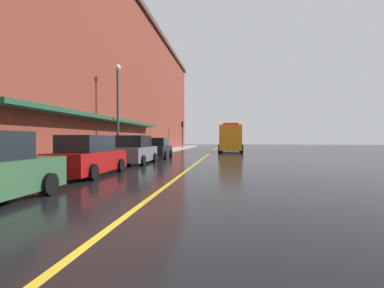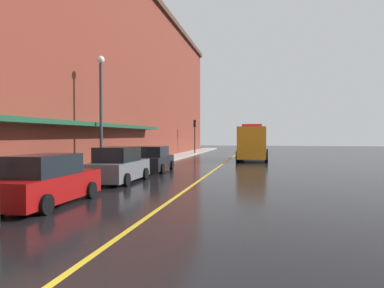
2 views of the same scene
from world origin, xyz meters
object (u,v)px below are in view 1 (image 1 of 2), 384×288
Objects in this scene: utility_truck at (231,139)px; parking_meter_2 at (123,147)px; street_lamp_left at (118,101)px; traffic_light_near at (182,129)px; parked_car_2 at (135,151)px; parking_meter_0 at (90,149)px; parked_car_3 at (157,148)px; parking_meter_1 at (15,155)px; parked_car_1 at (89,157)px.

utility_truck is 6.28× the size of parking_meter_2.
street_lamp_left is 1.61× the size of traffic_light_near.
parked_car_2 is 3.64m from parking_meter_0.
utility_truck is at bearing 62.69° from street_lamp_left.
street_lamp_left is (-2.02, -3.69, 3.59)m from parked_car_3.
utility_truck is at bearing 74.02° from parking_meter_1.
traffic_light_near is (0.06, 25.84, 2.10)m from parking_meter_2.
parked_car_3 is at bearing -26.15° from utility_truck.
parking_meter_1 is 1.00× the size of parking_meter_2.
traffic_light_near is at bearing 1.93° from parked_car_1.
traffic_light_near is (0.66, 25.27, -1.24)m from street_lamp_left.
parked_car_2 is at bearing -0.71° from parked_car_1.
parking_meter_2 is at bearing 90.00° from parking_meter_1.
parking_meter_1 is (-7.75, -27.09, -0.60)m from utility_truck.
parking_meter_0 and parking_meter_2 have the same top height.
parked_car_3 is at bearing -86.40° from traffic_light_near.
parking_meter_0 is 1.00× the size of parking_meter_1.
parked_car_2 is at bearing -45.88° from street_lamp_left.
parked_car_3 is 4.50m from parking_meter_2.
parked_car_3 is 0.66× the size of street_lamp_left.
parked_car_2 is at bearing 81.24° from parking_meter_1.
utility_truck is (6.33, 12.49, 0.85)m from parked_car_3.
traffic_light_near is at bearing 1.35° from parked_car_3.
parked_car_1 is 11.79m from parked_car_3.
parked_car_1 is at bearing 177.25° from parked_car_3.
parking_meter_2 is at bearing -90.14° from traffic_light_near.
traffic_light_near is (-1.31, 27.30, 2.30)m from parked_car_2.
parking_meter_2 is (-1.32, 7.52, 0.23)m from parked_car_1.
utility_truck reaches higher than parking_meter_1.
parking_meter_0 is at bearing 90.00° from parking_meter_1.
parking_meter_0 is 1.00× the size of parking_meter_2.
parking_meter_1 is 11.43m from street_lamp_left.
parked_car_1 is at bearing 64.92° from parking_meter_1.
parked_car_2 is at bearing 67.89° from parking_meter_0.
parked_car_1 reaches higher than parking_meter_1.
parked_car_2 is at bearing -46.72° from parking_meter_2.
utility_truck reaches higher than parked_car_3.
parked_car_2 is 19.31m from utility_truck.
traffic_light_near reaches higher than parked_car_1.
parking_meter_0 is 0.31× the size of traffic_light_near.
parked_car_2 is 5.72m from parked_car_3.
parked_car_1 reaches higher than parking_meter_0.
parked_car_1 is 7.64m from parking_meter_2.
street_lamp_left reaches higher than utility_truck.
utility_truck is 28.18m from parking_meter_1.
parking_meter_1 is 36.24m from traffic_light_near.
utility_truck is 6.28× the size of parking_meter_0.
traffic_light_near is (-1.25, 33.36, 2.33)m from parked_car_1.
traffic_light_near is (0.06, 30.66, 2.10)m from parking_meter_0.
parked_car_2 is (0.05, 6.07, 0.03)m from parked_car_1.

